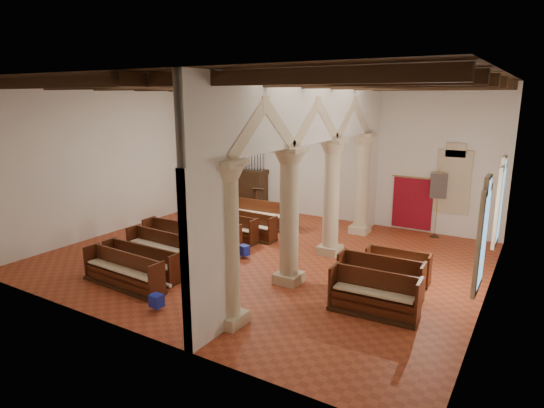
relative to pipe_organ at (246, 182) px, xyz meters
The scene contains 31 objects.
floor 7.24m from the pipe_organ, 50.71° to the right, with size 14.00×14.00×0.00m, color #9C4022.
ceiling 8.48m from the pipe_organ, 50.71° to the right, with size 14.00×14.00×0.00m, color black.
wall_back 4.81m from the pipe_organ, ahead, with size 14.00×0.02×6.00m, color silver.
wall_front 12.46m from the pipe_organ, 68.63° to the right, with size 14.00×0.02×6.00m, color silver.
wall_left 6.26m from the pipe_organ, 114.44° to the right, with size 0.02×12.00×6.00m, color silver.
wall_right 12.85m from the pipe_organ, 25.56° to the right, with size 0.02×12.00×6.00m, color silver.
ceiling_beams 8.38m from the pipe_organ, 50.71° to the right, with size 13.80×11.80×0.30m, color #352110, non-canonical shape.
arcade 8.65m from the pipe_organ, 41.12° to the right, with size 0.90×11.90×6.00m.
window_right_a 13.47m from the pipe_organ, 31.37° to the right, with size 0.03×1.00×2.20m, color #377C64.
window_right_b 11.89m from the pipe_organ, 14.65° to the right, with size 0.03×1.00×2.20m, color #377C64.
window_back 9.55m from the pipe_organ, ahead, with size 1.00×0.03×2.20m, color #377C64.
pipe_organ is the anchor object (origin of this frame).
lectern 1.39m from the pipe_organ, 25.17° to the right, with size 0.64×0.68×1.29m.
dossal_curtain 8.01m from the pipe_organ, ahead, with size 1.80×0.07×2.17m.
processional_banner 9.07m from the pipe_organ, ahead, with size 0.60×0.77×2.74m.
hymnal_box_a 11.27m from the pipe_organ, 67.82° to the right, with size 0.33×0.27×0.33m, color navy.
hymnal_box_b 8.15m from the pipe_organ, 69.43° to the right, with size 0.35×0.28×0.35m, color navy.
hymnal_box_c 7.19m from the pipe_organ, 56.45° to the right, with size 0.35×0.28×0.35m, color #151C92.
tube_heater_a 9.87m from the pipe_organ, 70.79° to the right, with size 0.10×0.10×1.01m, color silver.
tube_heater_b 9.92m from the pipe_organ, 82.79° to the right, with size 0.10×0.10×0.98m, color white.
nave_pew_0 10.11m from the pipe_organ, 76.81° to the right, with size 2.98×0.82×1.01m.
nave_pew_1 9.22m from the pipe_organ, 76.74° to the right, with size 2.91×0.64×0.95m.
nave_pew_2 8.01m from the pipe_organ, 76.20° to the right, with size 3.11×0.84×1.03m.
nave_pew_3 7.10m from the pipe_organ, 74.54° to the right, with size 3.18×0.89×1.14m.
nave_pew_4 6.10m from the pipe_organ, 69.07° to the right, with size 2.65×0.76×1.00m.
nave_pew_5 5.16m from the pipe_organ, 64.99° to the right, with size 2.78×0.75×1.00m.
nave_pew_6 4.78m from the pipe_organ, 57.54° to the right, with size 2.97×0.84×1.01m.
nave_pew_7 3.48m from the pipe_organ, 47.40° to the right, with size 3.10×0.88×1.14m.
aisle_pew_0 11.99m from the pipe_organ, 39.94° to the right, with size 2.30×0.87×1.13m.
aisle_pew_1 11.13m from the pipe_organ, 36.22° to the right, with size 2.37×0.86×1.15m.
aisle_pew_2 10.47m from the pipe_organ, 29.73° to the right, with size 1.93×0.73×0.96m.
Camera 1 is at (7.99, -12.69, 5.45)m, focal length 30.00 mm.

